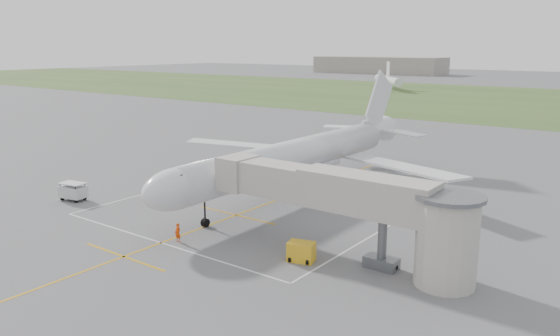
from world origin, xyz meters
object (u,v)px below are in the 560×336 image
Objects in this scene: jet_bridge at (357,205)px; airliner at (297,156)px; ramp_worker_wing at (232,174)px; ramp_worker_nose at (178,233)px; gpu_unit at (301,252)px; baggage_cart at (73,191)px.

airliner is at bearing 137.81° from jet_bridge.
airliner is 10.53m from ramp_worker_wing.
ramp_worker_nose is (-14.73, -5.40, -3.90)m from jet_bridge.
gpu_unit is 30.47m from baggage_cart.
ramp_worker_wing is at bearing 151.38° from jet_bridge.
jet_bridge is at bearing 19.71° from gpu_unit.
airliner is at bearing 110.01° from gpu_unit.
gpu_unit is 1.42× the size of ramp_worker_nose.
gpu_unit is at bearing -54.01° from airliner.
airliner is 19.45× the size of gpu_unit.
baggage_cart is 19.38m from ramp_worker_nose.
ramp_worker_wing is (-10.92, 19.41, 0.08)m from ramp_worker_nose.
baggage_cart reaches higher than ramp_worker_nose.
ramp_worker_nose is at bearing 178.38° from gpu_unit.
ramp_worker_wing is (-25.66, 14.00, -3.82)m from jet_bridge.
ramp_worker_nose is at bearing -159.85° from jet_bridge.
ramp_worker_wing reaches higher than ramp_worker_nose.
ramp_worker_nose is 0.92× the size of ramp_worker_wing.
baggage_cart is at bearing 117.05° from ramp_worker_wing.
ramp_worker_wing is (-22.13, 16.54, 0.14)m from gpu_unit.
gpu_unit is (-3.53, -2.54, -3.96)m from jet_bridge.
ramp_worker_nose is (-11.20, -2.87, 0.06)m from gpu_unit.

